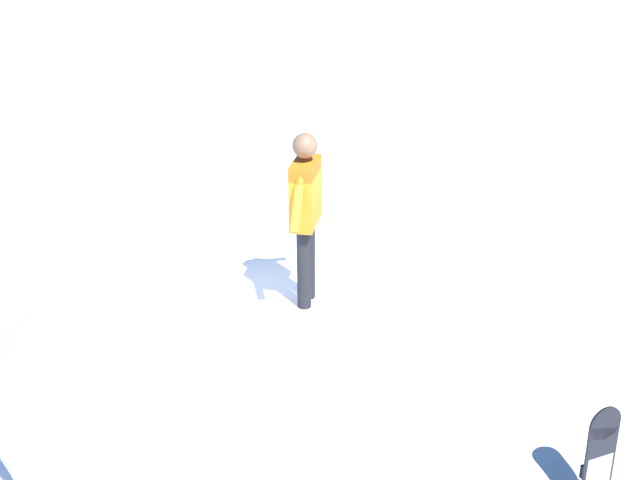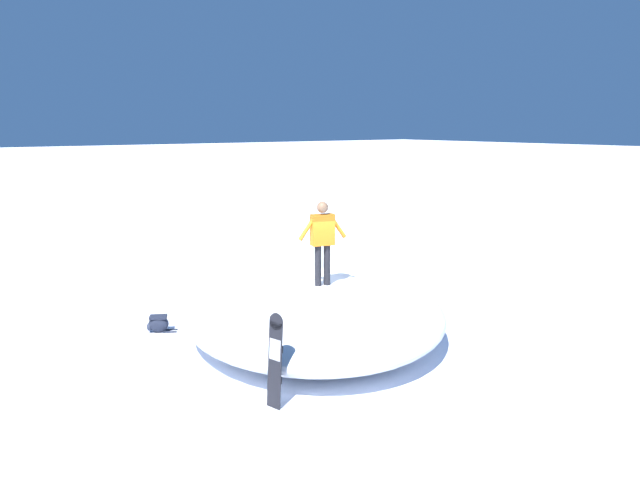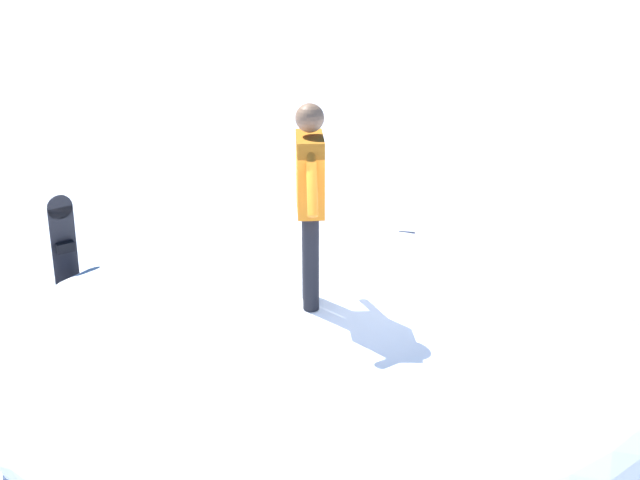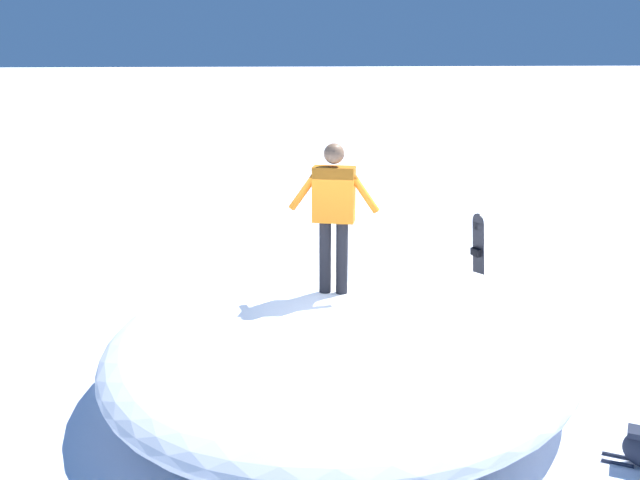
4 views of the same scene
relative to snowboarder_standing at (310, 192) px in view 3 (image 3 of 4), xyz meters
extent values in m
plane|color=white|center=(-0.03, -0.46, -2.15)|extent=(240.00, 240.00, 0.00)
ellipsoid|color=white|center=(0.13, -0.16, -1.60)|extent=(7.56, 7.95, 1.12)
cylinder|color=black|center=(0.10, -0.03, -0.60)|extent=(0.14, 0.14, 0.87)
cylinder|color=black|center=(-0.10, 0.03, -0.60)|extent=(0.14, 0.14, 0.87)
cube|color=orange|center=(0.00, 0.00, 0.15)|extent=(0.52, 0.34, 0.65)
sphere|color=#936B4C|center=(0.00, 0.00, 0.63)|extent=(0.24, 0.24, 0.24)
cylinder|color=orange|center=(0.32, -0.09, 0.21)|extent=(0.42, 0.19, 0.53)
cylinder|color=orange|center=(-0.32, 0.09, 0.21)|extent=(0.42, 0.19, 0.53)
cube|color=black|center=(2.42, 2.04, -1.44)|extent=(0.20, 0.30, 1.43)
cylinder|color=black|center=(2.37, 2.03, -0.73)|extent=(0.12, 0.27, 0.27)
cube|color=#B2B2B7|center=(2.41, 2.04, -1.18)|extent=(0.10, 0.23, 0.34)
cube|color=black|center=(2.36, 2.02, -1.18)|extent=(0.13, 0.20, 0.11)
cube|color=black|center=(2.39, 2.03, -1.70)|extent=(0.13, 0.20, 0.11)
ellipsoid|color=#1E2333|center=(2.82, -2.21, -1.96)|extent=(0.50, 0.43, 0.38)
ellipsoid|color=#2B3144|center=(2.99, -2.30, -2.02)|extent=(0.20, 0.23, 0.18)
cube|color=#1E2333|center=(2.82, -2.21, -1.80)|extent=(0.42, 0.36, 0.06)
cylinder|color=#1E2333|center=(2.65, -2.03, -2.14)|extent=(0.28, 0.18, 0.04)
cylinder|color=#1E2333|center=(2.58, -2.15, -2.14)|extent=(0.28, 0.18, 0.04)
camera|label=1|loc=(6.07, -0.27, 2.58)|focal=38.50mm
camera|label=2|loc=(6.50, 8.94, 2.27)|focal=30.47mm
camera|label=3|loc=(-5.95, 1.88, 2.14)|focal=44.50mm
camera|label=4|loc=(-0.88, -8.19, 1.84)|focal=40.95mm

